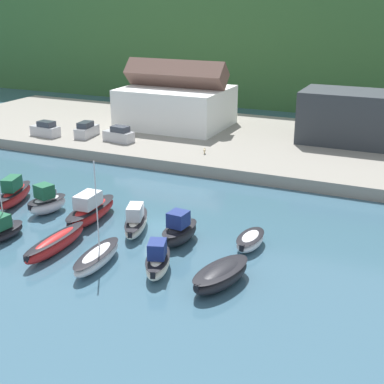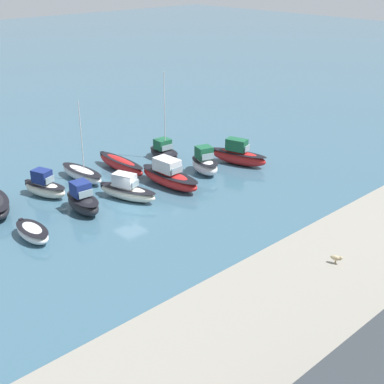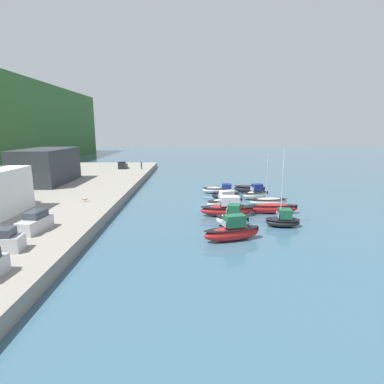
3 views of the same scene
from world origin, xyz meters
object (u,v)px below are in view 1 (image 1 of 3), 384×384
Objects in this scene: moored_boat_7 at (56,243)px; parked_car_1 at (119,135)px; moored_boat_6 at (2,230)px; moored_boat_10 at (221,276)px; parked_car_2 at (46,130)px; dog_on_quay at (204,150)px; moored_boat_5 at (250,241)px; moored_boat_2 at (90,211)px; moored_boat_1 at (47,202)px; moored_boat_8 at (97,258)px; moored_boat_4 at (180,231)px; moored_boat_9 at (158,261)px; moored_boat_0 at (14,194)px; moored_boat_3 at (136,221)px; parked_car_0 at (87,130)px.

parked_car_1 is (-11.53, 28.68, 1.54)m from moored_boat_7.
moored_boat_6 is 1.57× the size of moored_boat_10.
moored_boat_7 is 30.95m from parked_car_1.
parked_car_2 is 24.11m from dog_on_quay.
moored_boat_6 is (-20.33, -7.30, 0.21)m from moored_boat_5.
parked_car_1 is (-10.39, 21.99, 1.26)m from moored_boat_2.
moored_boat_8 is at bearing -18.98° from moored_boat_1.
moored_boat_4 is at bearing -119.15° from parked_car_2.
parked_car_2 is (-21.48, 20.34, 1.26)m from moored_boat_2.
moored_boat_9 is at bearing -124.81° from parked_car_2.
moored_boat_8 is at bearing -116.74° from moored_boat_4.
moored_boat_9 is (0.81, -5.51, -0.09)m from moored_boat_4.
moored_boat_2 is at bearing 57.90° from moored_boat_6.
moored_boat_2 is 9.72m from moored_boat_4.
moored_boat_7 is 27.98m from dog_on_quay.
dog_on_quay is (1.47, 27.92, 1.08)m from moored_boat_7.
moored_boat_8 is 10.02m from moored_boat_10.
moored_boat_0 is 23.01m from parked_car_2.
moored_boat_0 is at bearing -179.30° from moored_boat_4.
parked_car_1 and parked_car_2 have the same top height.
parked_car_1 is (-16.04, 29.35, 1.59)m from moored_boat_8.
moored_boat_6 is at bearing -167.31° from moored_boat_3.
moored_boat_1 is 22.62m from dog_on_quay.
moored_boat_2 is 6.80m from moored_boat_7.
moored_boat_3 is at bearing 58.33° from moored_boat_7.
moored_boat_6 is at bearing -143.15° from parked_car_2.
moored_boat_6 reaches higher than moored_boat_2.
moored_boat_1 is 5.23× the size of dog_on_quay.
moored_boat_9 is (5.40, -6.04, 0.04)m from moored_boat_3.
moored_boat_4 reaches higher than moored_boat_3.
parked_car_2 is (-5.49, -2.12, 0.00)m from parked_car_0.
parked_car_0 reaches higher than moored_boat_5.
moored_boat_6 reaches higher than parked_car_2.
moored_boat_8 is at bearing -0.37° from moored_boat_6.
moored_boat_6 is (4.92, -7.14, -0.23)m from moored_boat_0.
moored_boat_9 is 5.94× the size of dog_on_quay.
moored_boat_8 is (4.51, -0.66, -0.06)m from moored_boat_7.
dog_on_quay is (12.31, 20.61, 0.78)m from moored_boat_0.
moored_boat_7 is at bearing -151.01° from parked_car_1.
moored_boat_9 reaches higher than moored_boat_10.
parked_car_2 is at bearing 121.50° from moored_boat_9.
dog_on_quay is (-3.04, 28.58, 1.13)m from moored_boat_8.
parked_car_0 is (-11.20, 28.99, 1.48)m from moored_boat_6.
moored_boat_3 is 7.37× the size of dog_on_quay.
parked_car_1 is at bearing 114.61° from moored_boat_8.
moored_boat_10 is (10.51, -5.88, -0.14)m from moored_boat_3.
moored_boat_8 reaches higher than moored_boat_9.
parked_car_2 is 4.96× the size of dog_on_quay.
dog_on_quay is at bearing -82.90° from parked_car_2.
moored_boat_10 reaches higher than moored_boat_7.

